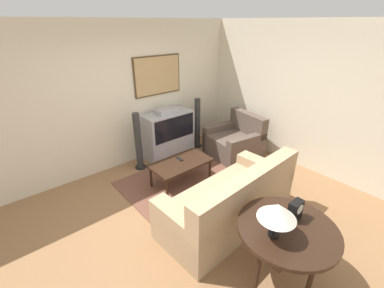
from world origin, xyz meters
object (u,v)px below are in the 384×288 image
Objects in this scene: armchair at (235,142)px; console_table at (287,232)px; speaker_tower_left at (138,143)px; mantel_clock at (295,210)px; couch at (230,203)px; table_lamp at (277,212)px; speaker_tower_right at (197,124)px; coffee_table at (181,164)px; tv at (168,134)px.

armchair is 3.01m from console_table.
speaker_tower_left is (-1.86, 0.82, 0.25)m from armchair.
couch is at bearing 86.71° from mantel_clock.
speaker_tower_left is at bearing 85.92° from table_lamp.
speaker_tower_left is at bearing 180.00° from speaker_tower_right.
armchair is 1.08× the size of console_table.
armchair reaches higher than coffee_table.
armchair is at bearing -66.58° from speaker_tower_right.
console_table is at bearing 74.29° from couch.
mantel_clock is at bearing -100.59° from tv.
speaker_tower_right is at bearing -123.37° from couch.
speaker_tower_left reaches higher than table_lamp.
speaker_tower_left is at bearing -87.17° from couch.
tv is 4.82× the size of mantel_clock.
couch is at bearing -103.54° from tv.
console_table is 2.71× the size of table_lamp.
coffee_table is at bearing -73.40° from speaker_tower_left.
console_table is at bearing -29.89° from armchair.
armchair is at bearing -143.24° from couch.
speaker_tower_right is at bearing 38.19° from coffee_table.
tv is at bearing 4.94° from speaker_tower_left.
mantel_clock is (0.17, 0.04, 0.18)m from console_table.
console_table is at bearing -90.25° from speaker_tower_left.
tv reaches higher than mantel_clock.
tv is at bearing 175.06° from speaker_tower_right.
console_table is 0.91× the size of speaker_tower_right.
tv is at bearing 65.50° from coffee_table.
armchair is 3.18m from table_lamp.
table_lamp reaches higher than couch.
speaker_tower_right is (1.34, 3.11, -0.29)m from mantel_clock.
coffee_table is at bearing -114.50° from tv.
couch is at bearing -41.63° from armchair.
table_lamp is 0.34× the size of speaker_tower_right.
tv is 0.75m from speaker_tower_right.
mantel_clock is at bearing -93.40° from coffee_table.
mantel_clock is 3.40m from speaker_tower_right.
mantel_clock is at bearing -87.11° from speaker_tower_left.
table_lamp is (-0.51, -2.15, 0.63)m from coffee_table.
coffee_table is 2.30m from table_lamp.
table_lamp is at bearing -103.26° from coffee_table.
speaker_tower_right is at bearing 61.00° from table_lamp.
tv is 0.93× the size of speaker_tower_left.
mantel_clock is (-0.59, -3.17, 0.34)m from tv.
mantel_clock is (0.38, -0.00, -0.19)m from table_lamp.
mantel_clock is 0.19× the size of speaker_tower_left.
mantel_clock is at bearing -113.38° from speaker_tower_right.
coffee_table is 1.55m from speaker_tower_right.
speaker_tower_right is (-0.36, 0.82, 0.25)m from armchair.
armchair is 2.05m from speaker_tower_left.
tv is at bearing -119.78° from armchair.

